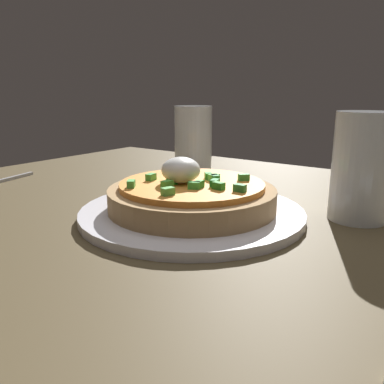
{
  "coord_description": "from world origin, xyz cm",
  "views": [
    {
      "loc": [
        19.25,
        -40.41,
        16.73
      ],
      "look_at": [
        -6.74,
        -4.29,
        5.18
      ],
      "focal_mm": 36.35,
      "sensor_mm": 36.0,
      "label": 1
    }
  ],
  "objects_px": {
    "cup_far": "(361,174)",
    "fork": "(1,181)",
    "plate": "(192,212)",
    "cup_near": "(193,142)",
    "pizza": "(191,194)"
  },
  "relations": [
    {
      "from": "cup_far",
      "to": "fork",
      "type": "height_order",
      "value": "cup_far"
    },
    {
      "from": "plate",
      "to": "cup_near",
      "type": "height_order",
      "value": "cup_near"
    },
    {
      "from": "pizza",
      "to": "cup_near",
      "type": "xyz_separation_m",
      "value": [
        -0.17,
        0.24,
        0.03
      ]
    },
    {
      "from": "plate",
      "to": "pizza",
      "type": "relative_size",
      "value": 1.34
    },
    {
      "from": "pizza",
      "to": "cup_far",
      "type": "bearing_deg",
      "value": 32.58
    },
    {
      "from": "pizza",
      "to": "cup_far",
      "type": "xyz_separation_m",
      "value": [
        0.16,
        0.1,
        0.03
      ]
    },
    {
      "from": "pizza",
      "to": "cup_near",
      "type": "relative_size",
      "value": 1.66
    },
    {
      "from": "plate",
      "to": "fork",
      "type": "bearing_deg",
      "value": -173.9
    },
    {
      "from": "plate",
      "to": "cup_far",
      "type": "distance_m",
      "value": 0.2
    },
    {
      "from": "plate",
      "to": "cup_far",
      "type": "relative_size",
      "value": 2.14
    },
    {
      "from": "cup_near",
      "to": "fork",
      "type": "bearing_deg",
      "value": -124.06
    },
    {
      "from": "plate",
      "to": "fork",
      "type": "xyz_separation_m",
      "value": [
        -0.36,
        -0.04,
        -0.0
      ]
    },
    {
      "from": "cup_near",
      "to": "cup_far",
      "type": "distance_m",
      "value": 0.36
    },
    {
      "from": "plate",
      "to": "cup_far",
      "type": "height_order",
      "value": "cup_far"
    },
    {
      "from": "pizza",
      "to": "fork",
      "type": "xyz_separation_m",
      "value": [
        -0.36,
        -0.04,
        -0.02
      ]
    }
  ]
}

